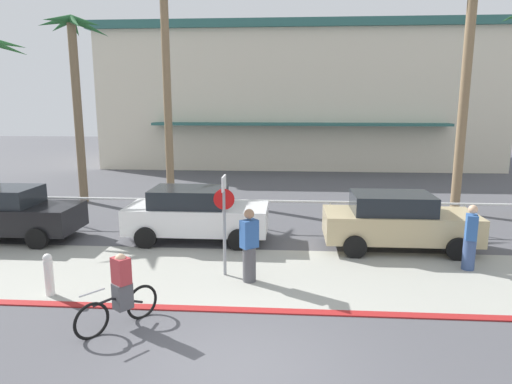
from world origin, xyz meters
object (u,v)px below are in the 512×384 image
palm_tree_2 (166,37)px  cyclist_black_0 (120,292)px  palm_tree_3 (468,43)px  pedestrian_1 (470,240)px  bollard_2 (49,274)px  car_white_1 (196,214)px  pedestrian_0 (249,248)px  palm_tree_1 (75,69)px  car_tan_2 (397,221)px  car_black_0 (7,213)px  stop_sign_bike_lane (224,211)px

palm_tree_2 → cyclist_black_0: 14.30m
palm_tree_3 → cyclist_black_0: 15.11m
pedestrian_1 → bollard_2: bearing=-166.9°
car_white_1 → pedestrian_0: pedestrian_0 is taller
palm_tree_2 → pedestrian_1: palm_tree_2 is taller
palm_tree_3 → pedestrian_1: (-1.84, -6.35, -5.65)m
palm_tree_1 → car_tan_2: 14.31m
bollard_2 → car_black_0: 5.44m
car_white_1 → palm_tree_1: bearing=138.9°
palm_tree_3 → cyclist_black_0: (-9.79, -9.95, -5.77)m
palm_tree_1 → cyclist_black_0: size_ratio=5.22×
palm_tree_2 → pedestrian_1: (10.20, -8.97, -6.31)m
palm_tree_2 → palm_tree_3: palm_tree_2 is taller
car_black_0 → pedestrian_1: (13.63, -1.75, -0.06)m
palm_tree_3 → palm_tree_1: bearing=176.3°
cyclist_black_0 → pedestrian_0: (2.31, 2.39, 0.16)m
stop_sign_bike_lane → palm_tree_3: (8.13, 7.19, 4.79)m
car_white_1 → car_tan_2: (6.14, -0.43, 0.00)m
palm_tree_2 → car_white_1: bearing=-69.5°
car_white_1 → cyclist_black_0: 5.68m
palm_tree_1 → car_tan_2: (12.20, -5.73, -4.81)m
car_black_0 → car_tan_2: bearing=-0.6°
car_white_1 → car_tan_2: same height
stop_sign_bike_lane → car_black_0: stop_sign_bike_lane is taller
palm_tree_1 → car_black_0: (0.04, -5.60, -4.81)m
cyclist_black_0 → car_black_0: bearing=136.7°
car_tan_2 → palm_tree_3: bearing=54.9°
car_tan_2 → palm_tree_1: bearing=154.9°
stop_sign_bike_lane → pedestrian_1: stop_sign_bike_lane is taller
bollard_2 → pedestrian_1: bearing=13.1°
stop_sign_bike_lane → cyclist_black_0: (-1.66, -2.77, -0.98)m
stop_sign_bike_lane → cyclist_black_0: size_ratio=1.71×
stop_sign_bike_lane → bollard_2: size_ratio=2.56×
bollard_2 → palm_tree_3: bearing=36.1°
palm_tree_3 → pedestrian_1: 8.70m
palm_tree_2 → car_tan_2: palm_tree_2 is taller
cyclist_black_0 → palm_tree_3: bearing=45.5°
car_black_0 → car_white_1: same height
car_black_0 → car_white_1: size_ratio=1.00×
stop_sign_bike_lane → pedestrian_1: bearing=7.6°
stop_sign_bike_lane → bollard_2: stop_sign_bike_lane is taller
cyclist_black_0 → car_white_1: bearing=86.6°
stop_sign_bike_lane → palm_tree_2: bearing=111.7°
car_black_0 → cyclist_black_0: 7.81m
car_tan_2 → cyclist_black_0: (-6.47, -5.23, -0.18)m
bollard_2 → palm_tree_3: (11.92, 8.70, 5.95)m
car_white_1 → cyclist_black_0: bearing=-93.4°
car_white_1 → cyclist_black_0: car_white_1 is taller
pedestrian_0 → pedestrian_1: size_ratio=1.05×
bollard_2 → palm_tree_1: size_ratio=0.13×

